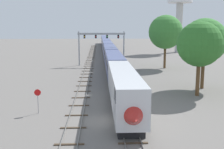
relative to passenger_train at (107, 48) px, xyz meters
The scene contains 10 objects.
ground_plane 67.50m from the passenger_train, 91.70° to the right, with size 400.00×400.00×0.00m, color slate.
track_main 7.84m from the passenger_train, 90.00° to the right, with size 2.60×200.00×0.16m.
track_near 28.08m from the passenger_train, 101.34° to the right, with size 2.60×160.00×0.16m.
passenger_train is the anchor object (origin of this frame).
signal_gantry 24.28m from the passenger_train, 95.38° to the right, with size 12.10×0.49×8.71m.
water_tower 34.95m from the passenger_train, 23.86° to the left, with size 9.49×9.49×25.16m.
stop_sign 65.12m from the passenger_train, 98.83° to the right, with size 0.76×0.08×2.88m.
trackside_tree_left 58.06m from the passenger_train, 78.61° to the right, with size 6.49×6.49×10.77m.
trackside_tree_mid 54.02m from the passenger_train, 75.04° to the right, with size 7.14×7.14×11.32m.
trackside_tree_right 32.67m from the passenger_train, 66.26° to the right, with size 8.04×8.04×12.68m.
Camera 1 is at (-0.88, -28.94, 10.04)m, focal length 45.28 mm.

